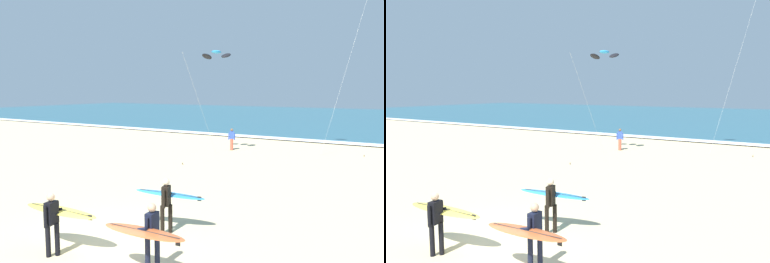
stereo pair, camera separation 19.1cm
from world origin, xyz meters
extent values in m
plane|color=beige|center=(0.00, 0.00, 0.00)|extent=(160.00, 160.00, 0.00)
cube|color=#2D6075|center=(0.00, 54.43, 0.04)|extent=(160.00, 60.00, 0.08)
cube|color=white|center=(0.00, 24.73, 0.09)|extent=(160.00, 1.72, 0.01)
cylinder|color=black|center=(2.09, -0.73, 0.44)|extent=(0.13, 0.13, 0.88)
cylinder|color=black|center=(2.25, -0.57, 0.44)|extent=(0.13, 0.13, 0.88)
cube|color=black|center=(2.17, -0.65, 1.18)|extent=(0.22, 0.35, 0.60)
cube|color=red|center=(2.07, -0.66, 1.22)|extent=(0.02, 0.20, 0.32)
sphere|color=tan|center=(2.17, -0.65, 1.60)|extent=(0.21, 0.21, 0.21)
cylinder|color=black|center=(2.18, -0.88, 1.29)|extent=(0.09, 0.09, 0.26)
cylinder|color=black|center=(2.13, -0.97, 1.16)|extent=(0.26, 0.09, 0.14)
cylinder|color=black|center=(2.16, -0.42, 1.14)|extent=(0.09, 0.09, 0.56)
ellipsoid|color=orange|center=(2.19, -1.01, 1.12)|extent=(2.24, 0.69, 0.07)
cube|color=#333333|center=(2.19, -1.01, 1.16)|extent=(1.95, 0.12, 0.01)
cube|color=#262628|center=(3.12, -0.96, 1.05)|extent=(0.12, 0.02, 0.14)
cylinder|color=black|center=(0.94, 1.43, 0.44)|extent=(0.13, 0.13, 0.88)
cylinder|color=black|center=(1.09, 1.64, 0.44)|extent=(0.13, 0.13, 0.88)
cube|color=black|center=(1.02, 1.54, 1.18)|extent=(0.29, 0.38, 0.60)
cube|color=yellow|center=(0.92, 1.50, 1.22)|extent=(0.07, 0.19, 0.32)
sphere|color=beige|center=(1.02, 1.54, 1.60)|extent=(0.21, 0.21, 0.21)
cylinder|color=black|center=(1.09, 1.32, 1.14)|extent=(0.09, 0.09, 0.56)
cylinder|color=black|center=(0.95, 1.76, 1.29)|extent=(0.09, 0.09, 0.26)
cylinder|color=black|center=(0.87, 1.82, 1.16)|extent=(0.26, 0.15, 0.14)
ellipsoid|color=#3399D8|center=(0.91, 1.88, 1.12)|extent=(2.32, 1.15, 0.22)
cube|color=#333333|center=(0.91, 1.88, 1.16)|extent=(1.91, 0.61, 0.14)
cube|color=#262628|center=(1.82, 2.16, 1.05)|extent=(0.12, 0.05, 0.14)
cylinder|color=black|center=(-0.67, -1.44, 0.44)|extent=(0.13, 0.13, 0.88)
cylinder|color=black|center=(-0.54, -1.25, 0.44)|extent=(0.13, 0.13, 0.88)
cube|color=black|center=(-0.61, -1.35, 1.18)|extent=(0.26, 0.37, 0.60)
cube|color=yellow|center=(-0.71, -1.37, 1.22)|extent=(0.05, 0.20, 0.32)
sphere|color=tan|center=(-0.61, -1.35, 1.60)|extent=(0.21, 0.21, 0.21)
cylinder|color=black|center=(-0.56, -1.57, 1.14)|extent=(0.09, 0.09, 0.56)
cylinder|color=black|center=(-0.65, -1.12, 1.29)|extent=(0.09, 0.09, 0.26)
cylinder|color=black|center=(-0.73, -1.04, 1.16)|extent=(0.26, 0.13, 0.14)
ellipsoid|color=#EFD14C|center=(-0.67, -0.99, 1.12)|extent=(2.31, 1.01, 0.23)
cube|color=#333333|center=(-0.67, -0.99, 1.16)|extent=(1.93, 0.40, 0.14)
cube|color=#262628|center=(0.25, -0.81, 1.05)|extent=(0.12, 0.03, 0.14)
cylinder|color=silver|center=(3.09, 18.72, 5.68)|extent=(2.57, 0.90, 11.17)
cylinder|color=brown|center=(4.37, 19.16, 0.05)|extent=(0.06, 0.06, 0.10)
ellipsoid|color=black|center=(-3.75, 15.02, 6.62)|extent=(0.60, 0.92, 0.47)
ellipsoid|color=#2D99DB|center=(-4.47, 15.01, 6.89)|extent=(0.60, 0.91, 0.20)
ellipsoid|color=black|center=(-5.18, 14.99, 6.62)|extent=(0.60, 0.92, 0.47)
cylinder|color=silver|center=(-4.43, 12.86, 3.31)|extent=(0.09, 4.29, 6.43)
cylinder|color=brown|center=(-4.39, 10.72, 0.05)|extent=(0.06, 0.06, 0.10)
cylinder|color=#D8593F|center=(-4.22, 17.01, 0.42)|extent=(0.22, 0.22, 0.84)
cube|color=#3351B7|center=(-4.22, 17.01, 1.11)|extent=(0.37, 0.30, 0.54)
sphere|color=brown|center=(-4.22, 17.01, 1.49)|extent=(0.20, 0.20, 0.20)
cylinder|color=#3351B7|center=(-4.41, 16.91, 1.01)|extent=(0.08, 0.08, 0.50)
cylinder|color=#3351B7|center=(-4.03, 17.10, 1.01)|extent=(0.08, 0.08, 0.50)
sphere|color=orange|center=(-4.01, 1.33, 0.14)|extent=(0.28, 0.28, 0.28)
camera|label=1|loc=(7.53, -7.51, 4.38)|focal=35.14mm
camera|label=2|loc=(7.69, -7.41, 4.38)|focal=35.14mm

